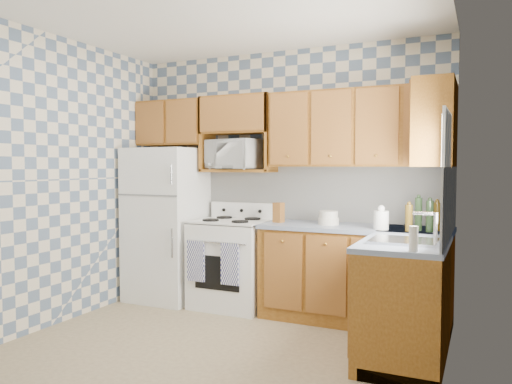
# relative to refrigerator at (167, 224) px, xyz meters

# --- Properties ---
(floor) EXTENTS (3.40, 3.40, 0.00)m
(floor) POSITION_rel_refrigerator_xyz_m (1.27, -1.25, -0.84)
(floor) COLOR #7A674C
(floor) RESTS_ON ground
(back_wall) EXTENTS (3.40, 0.02, 2.70)m
(back_wall) POSITION_rel_refrigerator_xyz_m (1.27, 0.35, 0.51)
(back_wall) COLOR slate
(back_wall) RESTS_ON ground
(right_wall) EXTENTS (0.02, 3.20, 2.70)m
(right_wall) POSITION_rel_refrigerator_xyz_m (2.97, -1.25, 0.51)
(right_wall) COLOR slate
(right_wall) RESTS_ON ground
(backsplash_back) EXTENTS (2.60, 0.02, 0.56)m
(backsplash_back) POSITION_rel_refrigerator_xyz_m (1.68, 0.34, 0.36)
(backsplash_back) COLOR silver
(backsplash_back) RESTS_ON back_wall
(backsplash_right) EXTENTS (0.02, 1.60, 0.56)m
(backsplash_right) POSITION_rel_refrigerator_xyz_m (2.96, -0.45, 0.36)
(backsplash_right) COLOR silver
(backsplash_right) RESTS_ON right_wall
(refrigerator) EXTENTS (0.75, 0.70, 1.68)m
(refrigerator) POSITION_rel_refrigerator_xyz_m (0.00, 0.00, 0.00)
(refrigerator) COLOR white
(refrigerator) RESTS_ON floor
(stove_body) EXTENTS (0.76, 0.65, 0.90)m
(stove_body) POSITION_rel_refrigerator_xyz_m (0.80, 0.03, -0.39)
(stove_body) COLOR white
(stove_body) RESTS_ON floor
(cooktop) EXTENTS (0.76, 0.65, 0.02)m
(cooktop) POSITION_rel_refrigerator_xyz_m (0.80, 0.03, 0.07)
(cooktop) COLOR silver
(cooktop) RESTS_ON stove_body
(backguard) EXTENTS (0.76, 0.08, 0.17)m
(backguard) POSITION_rel_refrigerator_xyz_m (0.80, 0.30, 0.16)
(backguard) COLOR white
(backguard) RESTS_ON cooktop
(dish_towel_left) EXTENTS (0.19, 0.02, 0.41)m
(dish_towel_left) POSITION_rel_refrigerator_xyz_m (0.57, -0.32, -0.31)
(dish_towel_left) COLOR navy
(dish_towel_left) RESTS_ON stove_body
(dish_towel_right) EXTENTS (0.19, 0.02, 0.41)m
(dish_towel_right) POSITION_rel_refrigerator_xyz_m (0.96, -0.32, -0.31)
(dish_towel_right) COLOR navy
(dish_towel_right) RESTS_ON stove_body
(base_cabinets_back) EXTENTS (1.75, 0.60, 0.88)m
(base_cabinets_back) POSITION_rel_refrigerator_xyz_m (2.10, 0.05, -0.40)
(base_cabinets_back) COLOR #67380F
(base_cabinets_back) RESTS_ON floor
(base_cabinets_right) EXTENTS (0.60, 1.60, 0.88)m
(base_cabinets_right) POSITION_rel_refrigerator_xyz_m (2.67, -0.45, -0.40)
(base_cabinets_right) COLOR #67380F
(base_cabinets_right) RESTS_ON floor
(countertop_back) EXTENTS (1.77, 0.63, 0.04)m
(countertop_back) POSITION_rel_refrigerator_xyz_m (2.10, 0.05, 0.06)
(countertop_back) COLOR slate
(countertop_back) RESTS_ON base_cabinets_back
(countertop_right) EXTENTS (0.63, 1.60, 0.04)m
(countertop_right) POSITION_rel_refrigerator_xyz_m (2.67, -0.45, 0.06)
(countertop_right) COLOR slate
(countertop_right) RESTS_ON base_cabinets_right
(upper_cabinets_back) EXTENTS (1.75, 0.33, 0.74)m
(upper_cabinets_back) POSITION_rel_refrigerator_xyz_m (2.10, 0.19, 1.01)
(upper_cabinets_back) COLOR #67380F
(upper_cabinets_back) RESTS_ON back_wall
(upper_cabinets_fridge) EXTENTS (0.82, 0.33, 0.50)m
(upper_cabinets_fridge) POSITION_rel_refrigerator_xyz_m (-0.02, 0.19, 1.13)
(upper_cabinets_fridge) COLOR #67380F
(upper_cabinets_fridge) RESTS_ON back_wall
(upper_cabinets_right) EXTENTS (0.33, 0.70, 0.74)m
(upper_cabinets_right) POSITION_rel_refrigerator_xyz_m (2.81, 0.00, 1.01)
(upper_cabinets_right) COLOR #67380F
(upper_cabinets_right) RESTS_ON right_wall
(microwave_shelf) EXTENTS (0.80, 0.33, 0.03)m
(microwave_shelf) POSITION_rel_refrigerator_xyz_m (0.80, 0.19, 0.60)
(microwave_shelf) COLOR #67380F
(microwave_shelf) RESTS_ON back_wall
(microwave) EXTENTS (0.64, 0.49, 0.32)m
(microwave) POSITION_rel_refrigerator_xyz_m (0.77, 0.17, 0.77)
(microwave) COLOR white
(microwave) RESTS_ON microwave_shelf
(sink) EXTENTS (0.48, 0.40, 0.03)m
(sink) POSITION_rel_refrigerator_xyz_m (2.67, -0.80, 0.09)
(sink) COLOR #B7B7BC
(sink) RESTS_ON countertop_right
(window) EXTENTS (0.02, 0.66, 0.86)m
(window) POSITION_rel_refrigerator_xyz_m (2.96, -0.80, 0.61)
(window) COLOR white
(window) RESTS_ON right_wall
(bottle_0) EXTENTS (0.06, 0.06, 0.29)m
(bottle_0) POSITION_rel_refrigerator_xyz_m (2.69, -0.06, 0.22)
(bottle_0) COLOR black
(bottle_0) RESTS_ON countertop_back
(bottle_1) EXTENTS (0.06, 0.06, 0.27)m
(bottle_1) POSITION_rel_refrigerator_xyz_m (2.79, -0.12, 0.22)
(bottle_1) COLOR black
(bottle_1) RESTS_ON countertop_back
(bottle_2) EXTENTS (0.06, 0.06, 0.25)m
(bottle_2) POSITION_rel_refrigerator_xyz_m (2.84, -0.02, 0.21)
(bottle_2) COLOR #513B11
(bottle_2) RESTS_ON countertop_back
(bottle_3) EXTENTS (0.06, 0.06, 0.23)m
(bottle_3) POSITION_rel_refrigerator_xyz_m (2.62, -0.14, 0.20)
(bottle_3) COLOR #513B11
(bottle_3) RESTS_ON countertop_back
(knife_block) EXTENTS (0.10, 0.10, 0.20)m
(knife_block) POSITION_rel_refrigerator_xyz_m (1.34, 0.02, 0.18)
(knife_block) COLOR brown
(knife_block) RESTS_ON countertop_back
(electric_kettle) EXTENTS (0.13, 0.13, 0.17)m
(electric_kettle) POSITION_rel_refrigerator_xyz_m (2.38, -0.12, 0.16)
(electric_kettle) COLOR white
(electric_kettle) RESTS_ON countertop_back
(food_containers) EXTENTS (0.20, 0.20, 0.13)m
(food_containers) POSITION_rel_refrigerator_xyz_m (1.85, 0.04, 0.15)
(food_containers) COLOR beige
(food_containers) RESTS_ON countertop_back
(soap_bottle) EXTENTS (0.06, 0.06, 0.17)m
(soap_bottle) POSITION_rel_refrigerator_xyz_m (2.79, -1.20, 0.17)
(soap_bottle) COLOR beige
(soap_bottle) RESTS_ON countertop_right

